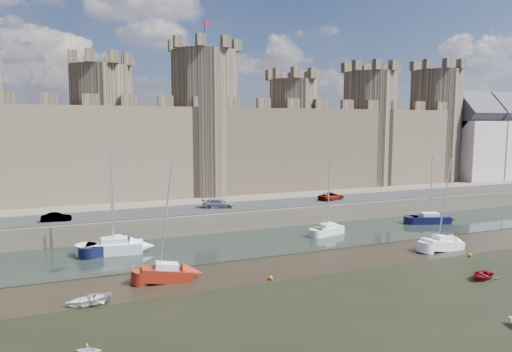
# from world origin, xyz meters

# --- Properties ---
(ground) EXTENTS (160.00, 160.00, 0.00)m
(ground) POSITION_xyz_m (0.00, 0.00, 0.00)
(ground) COLOR black
(ground) RESTS_ON ground
(water_channel) EXTENTS (160.00, 12.00, 0.08)m
(water_channel) POSITION_xyz_m (0.00, 24.00, 0.04)
(water_channel) COLOR black
(water_channel) RESTS_ON ground
(quay) EXTENTS (160.00, 60.00, 2.50)m
(quay) POSITION_xyz_m (0.00, 60.00, 1.25)
(quay) COLOR #4C443A
(quay) RESTS_ON ground
(road) EXTENTS (160.00, 7.00, 0.10)m
(road) POSITION_xyz_m (0.00, 34.00, 2.55)
(road) COLOR black
(road) RESTS_ON quay
(castle) EXTENTS (108.50, 11.00, 29.00)m
(castle) POSITION_xyz_m (-0.64, 48.00, 11.67)
(castle) COLOR #42382B
(castle) RESTS_ON quay
(car_1) EXTENTS (3.41, 1.50, 1.09)m
(car_1) POSITION_xyz_m (-20.46, 32.66, 3.04)
(car_1) COLOR gray
(car_1) RESTS_ON quay
(car_2) EXTENTS (4.80, 3.22, 1.29)m
(car_2) POSITION_xyz_m (-0.23, 33.96, 3.15)
(car_2) COLOR gray
(car_2) RESTS_ON quay
(car_3) EXTENTS (4.63, 3.04, 1.18)m
(car_3) POSITION_xyz_m (17.42, 33.90, 3.09)
(car_3) COLOR gray
(car_3) RESTS_ON quay
(sailboat_0) EXTENTS (6.07, 3.09, 10.84)m
(sailboat_0) POSITION_xyz_m (-14.60, 25.19, 0.83)
(sailboat_0) COLOR silver
(sailboat_0) RESTS_ON ground
(sailboat_1) EXTENTS (5.72, 3.82, 10.69)m
(sailboat_1) POSITION_xyz_m (-14.74, 25.73, 0.83)
(sailboat_1) COLOR black
(sailboat_1) RESTS_ON ground
(sailboat_2) EXTENTS (4.48, 2.64, 9.08)m
(sailboat_2) POSITION_xyz_m (10.97, 23.96, 0.75)
(sailboat_2) COLOR silver
(sailboat_2) RESTS_ON ground
(sailboat_3) EXTENTS (5.71, 3.67, 9.35)m
(sailboat_3) POSITION_xyz_m (27.68, 24.47, 0.74)
(sailboat_3) COLOR black
(sailboat_3) RESTS_ON ground
(sailboat_4) EXTENTS (4.65, 2.20, 10.50)m
(sailboat_4) POSITION_xyz_m (-11.03, 14.63, 0.77)
(sailboat_4) COLOR maroon
(sailboat_4) RESTS_ON ground
(sailboat_5) EXTENTS (4.76, 1.92, 10.19)m
(sailboat_5) POSITION_xyz_m (19.26, 13.39, 0.73)
(sailboat_5) COLOR white
(sailboat_5) RESTS_ON ground
(dinghy_3) EXTENTS (1.83, 1.69, 0.80)m
(dinghy_3) POSITION_xyz_m (-17.96, 3.11, 0.40)
(dinghy_3) COLOR silver
(dinghy_3) RESTS_ON ground
(dinghy_4) EXTENTS (3.42, 2.83, 0.61)m
(dinghy_4) POSITION_xyz_m (15.35, 4.60, 0.31)
(dinghy_4) COLOR maroon
(dinghy_4) RESTS_ON ground
(dinghy_6) EXTENTS (3.58, 2.69, 0.70)m
(dinghy_6) POSITION_xyz_m (-17.68, 11.59, 0.35)
(dinghy_6) COLOR silver
(dinghy_6) RESTS_ON ground
(buoy_1) EXTENTS (0.39, 0.39, 0.39)m
(buoy_1) POSITION_xyz_m (-2.39, 11.49, 0.19)
(buoy_1) COLOR #DB5809
(buoy_1) RESTS_ON ground
(buoy_3) EXTENTS (0.39, 0.39, 0.39)m
(buoy_3) POSITION_xyz_m (19.96, 10.23, 0.20)
(buoy_3) COLOR #CC8609
(buoy_3) RESTS_ON ground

